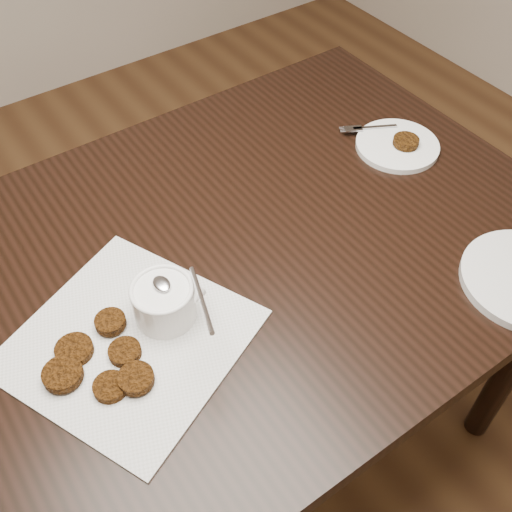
{
  "coord_description": "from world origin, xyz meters",
  "views": [
    {
      "loc": [
        -0.31,
        -0.51,
        1.55
      ],
      "look_at": [
        0.08,
        0.04,
        0.8
      ],
      "focal_mm": 42.1,
      "sensor_mm": 36.0,
      "label": 1
    }
  ],
  "objects_px": {
    "table": "(217,371)",
    "sauce_ramekin": "(161,288)",
    "napkin": "(130,340)",
    "plate_with_patty": "(398,143)"
  },
  "relations": [
    {
      "from": "napkin",
      "to": "plate_with_patty",
      "type": "distance_m",
      "value": 0.7
    },
    {
      "from": "table",
      "to": "napkin",
      "type": "relative_size",
      "value": 4.09
    },
    {
      "from": "table",
      "to": "sauce_ramekin",
      "type": "xyz_separation_m",
      "value": [
        -0.12,
        -0.06,
        0.45
      ]
    },
    {
      "from": "napkin",
      "to": "plate_with_patty",
      "type": "bearing_deg",
      "value": 9.37
    },
    {
      "from": "plate_with_patty",
      "to": "sauce_ramekin",
      "type": "bearing_deg",
      "value": -170.41
    },
    {
      "from": "napkin",
      "to": "sauce_ramekin",
      "type": "xyz_separation_m",
      "value": [
        0.07,
        0.01,
        0.07
      ]
    },
    {
      "from": "napkin",
      "to": "plate_with_patty",
      "type": "height_order",
      "value": "plate_with_patty"
    },
    {
      "from": "table",
      "to": "plate_with_patty",
      "type": "xyz_separation_m",
      "value": [
        0.51,
        0.04,
        0.39
      ]
    },
    {
      "from": "napkin",
      "to": "sauce_ramekin",
      "type": "distance_m",
      "value": 0.1
    },
    {
      "from": "sauce_ramekin",
      "to": "plate_with_patty",
      "type": "distance_m",
      "value": 0.63
    }
  ]
}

